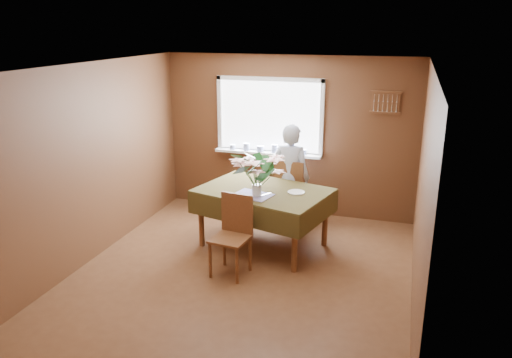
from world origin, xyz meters
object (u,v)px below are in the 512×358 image
(chair_near, at_px, (233,231))
(flower_bouquet, at_px, (257,170))
(chair_far, at_px, (292,191))
(seated_woman, at_px, (290,177))
(dining_table, at_px, (263,197))

(chair_near, relative_size, flower_bouquet, 1.55)
(chair_far, bearing_deg, flower_bouquet, 89.95)
(chair_far, distance_m, seated_woman, 0.24)
(dining_table, xyz_separation_m, chair_far, (0.21, 0.80, -0.15))
(dining_table, xyz_separation_m, chair_near, (-0.14, -0.82, -0.18))
(chair_far, height_order, chair_near, chair_far)
(seated_woman, bearing_deg, flower_bouquet, 85.26)
(flower_bouquet, bearing_deg, chair_near, -102.85)
(seated_woman, bearing_deg, chair_near, 84.75)
(chair_near, bearing_deg, seated_woman, 85.50)
(chair_far, relative_size, chair_near, 1.07)
(chair_far, relative_size, flower_bouquet, 1.66)
(chair_near, bearing_deg, chair_far, 85.40)
(dining_table, height_order, seated_woman, seated_woman)
(dining_table, distance_m, chair_near, 0.85)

